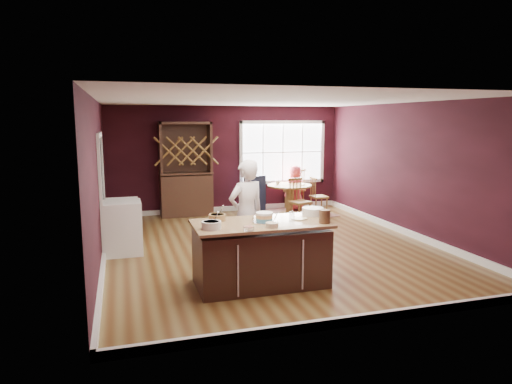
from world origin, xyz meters
TOP-DOWN VIEW (x-y plane):
  - room_shell at (0.00, 0.00)m, footprint 7.00×7.00m
  - window at (1.50, 3.47)m, footprint 2.36×0.10m
  - doorway at (-2.97, 0.60)m, footprint 0.08×1.26m
  - kitchen_island at (-0.76, -1.89)m, footprint 1.91×1.00m
  - dining_table at (1.38, 2.61)m, footprint 1.10×1.10m
  - baker at (-0.75, -1.09)m, footprint 0.74×0.60m
  - layer_cake at (-0.71, -1.90)m, footprint 0.34×0.34m
  - bowl_blue at (-1.51, -2.08)m, footprint 0.26×0.26m
  - bowl_yellow at (-1.33, -1.60)m, footprint 0.24×0.24m
  - bowl_pink at (-1.06, -2.31)m, footprint 0.15×0.15m
  - bowl_olive at (-0.70, -2.23)m, footprint 0.17×0.17m
  - drinking_glass at (-0.33, -1.99)m, footprint 0.08×0.08m
  - dinner_plate at (-0.16, -1.85)m, footprint 0.24×0.24m
  - white_tub at (0.15, -1.64)m, footprint 0.33×0.33m
  - stoneware_crock at (0.08, -2.20)m, footprint 0.16×0.16m
  - rug at (1.38, 2.61)m, footprint 2.30×1.93m
  - chair_east at (2.15, 2.53)m, footprint 0.38×0.40m
  - chair_south at (1.32, 1.76)m, footprint 0.53×0.52m
  - chair_north at (1.80, 3.34)m, footprint 0.61×0.61m
  - seated_woman at (1.71, 3.05)m, footprint 0.65×0.50m
  - high_chair at (0.57, 2.95)m, footprint 0.49×0.49m
  - toddler at (0.63, 2.96)m, footprint 0.18×0.14m
  - table_plate at (1.66, 2.54)m, footprint 0.20×0.20m
  - table_cup at (1.13, 2.80)m, footprint 0.12×0.12m
  - hutch at (-1.11, 3.22)m, footprint 1.26×0.52m
  - washer at (-2.64, 0.28)m, footprint 0.64×0.62m
  - dryer at (-2.64, 0.92)m, footprint 0.60×0.58m

SIDE VIEW (x-z plane):
  - rug at x=1.38m, z-range 0.00..0.01m
  - dryer at x=-2.64m, z-range 0.00..0.87m
  - kitchen_island at x=-0.76m, z-range -0.02..0.90m
  - washer at x=-2.64m, z-range 0.00..0.94m
  - chair_east at x=2.15m, z-range 0.00..0.94m
  - chair_south at x=1.32m, z-range 0.00..1.02m
  - high_chair at x=0.57m, z-range 0.00..1.02m
  - dining_table at x=1.38m, z-range 0.16..0.91m
  - chair_north at x=1.80m, z-range 0.00..1.07m
  - seated_woman at x=1.71m, z-range 0.00..1.18m
  - table_plate at x=1.66m, z-range 0.75..0.76m
  - table_cup at x=1.13m, z-range 0.75..0.84m
  - toddler at x=0.63m, z-range 0.68..0.94m
  - baker at x=-0.75m, z-range 0.00..1.74m
  - dinner_plate at x=-0.16m, z-range 0.92..0.94m
  - bowl_pink at x=-1.06m, z-range 0.92..0.98m
  - bowl_olive at x=-0.70m, z-range 0.92..0.99m
  - bowl_yellow at x=-1.33m, z-range 0.92..1.01m
  - bowl_blue at x=-1.51m, z-range 0.92..1.02m
  - white_tub at x=0.15m, z-range 0.92..1.03m
  - layer_cake at x=-0.71m, z-range 0.92..1.06m
  - drinking_glass at x=-0.33m, z-range 0.92..1.07m
  - stoneware_crock at x=0.08m, z-range 0.92..1.11m
  - doorway at x=-2.97m, z-range -0.04..2.09m
  - hutch at x=-1.11m, z-range 0.00..2.31m
  - room_shell at x=0.00m, z-range -2.15..4.85m
  - window at x=1.50m, z-range 0.67..2.33m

